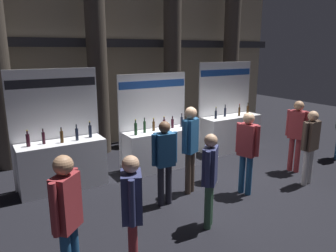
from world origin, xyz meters
name	(u,v)px	position (x,y,z in m)	size (l,w,h in m)	color
ground_plane	(212,186)	(0.00, 0.00, 0.00)	(24.00, 24.00, 0.00)	black
hall_colonnade	(129,56)	(0.00, 4.23, 2.75)	(11.71, 1.22, 5.68)	gray
exhibitor_booth_0	(62,160)	(-2.81, 1.64, 0.64)	(1.87, 0.66, 2.55)	white
exhibitor_booth_1	(159,145)	(-0.44, 1.59, 0.60)	(1.89, 0.66, 2.36)	white
exhibitor_booth_2	(230,129)	(2.10, 1.78, 0.64)	(1.92, 0.66, 2.59)	white
trash_bin	(210,168)	(0.10, 0.21, 0.32)	(0.35, 0.35, 0.65)	slate
visitor_0	(310,142)	(1.87, -1.01, 0.98)	(0.55, 0.25, 1.66)	silver
visitor_1	(247,147)	(0.34, -0.63, 1.02)	(0.32, 0.50, 1.72)	navy
visitor_3	(297,130)	(2.26, -0.35, 1.05)	(0.36, 0.49, 1.76)	maroon
visitor_4	(67,214)	(-3.47, -1.52, 1.05)	(0.41, 0.39, 1.77)	navy
visitor_5	(165,156)	(-1.33, -0.17, 0.98)	(0.52, 0.28, 1.66)	#23232D
visitor_6	(210,174)	(-1.10, -1.24, 0.95)	(0.42, 0.40, 1.62)	#33563D
visitor_7	(132,205)	(-2.69, -1.64, 0.99)	(0.38, 0.49, 1.67)	maroon
visitor_8	(190,143)	(-0.61, 0.01, 1.08)	(0.45, 0.32, 1.83)	#47382D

